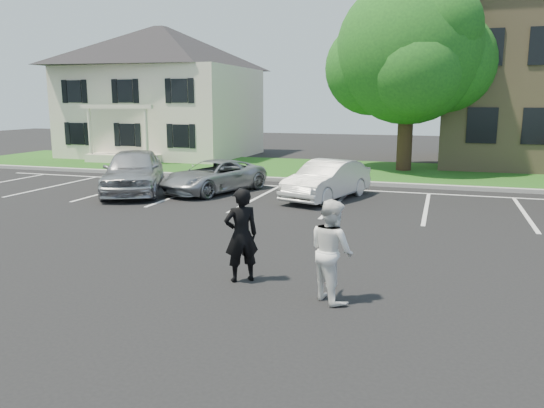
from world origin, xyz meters
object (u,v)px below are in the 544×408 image
object	(u,v)px
house	(163,92)
man_black_suit	(241,235)
tree	(411,55)
car_silver_west	(133,171)
car_silver_minivan	(214,176)
man_white_shirt	(332,250)
car_white_sedan	(327,180)

from	to	relation	value
house	man_black_suit	bearing A→B (deg)	-57.57
tree	car_silver_west	world-z (taller)	tree
car_silver_minivan	man_black_suit	bearing A→B (deg)	-42.16
man_white_shirt	car_silver_minivan	bearing A→B (deg)	-11.35
car_silver_west	house	bearing A→B (deg)	89.60
man_white_shirt	car_white_sedan	bearing A→B (deg)	-32.89
house	car_white_sedan	world-z (taller)	house
car_silver_west	car_silver_minivan	size ratio (longest dim) A/B	1.13
house	car_white_sedan	bearing A→B (deg)	-42.43
car_white_sedan	car_silver_minivan	bearing A→B (deg)	-164.65
house	car_silver_west	xyz separation A→B (m)	(5.63, -12.36, -3.02)
man_black_suit	car_silver_west	world-z (taller)	man_black_suit
man_black_suit	car_silver_west	distance (m)	10.55
car_silver_west	car_white_sedan	distance (m)	6.96
car_white_sedan	tree	bearing A→B (deg)	93.65
tree	man_white_shirt	size ratio (longest dim) A/B	5.15
man_black_suit	car_silver_minivan	world-z (taller)	man_black_suit
car_silver_minivan	car_white_sedan	bearing A→B (deg)	18.88
man_black_suit	man_white_shirt	world-z (taller)	man_black_suit
tree	man_white_shirt	distance (m)	18.01
tree	house	bearing A→B (deg)	167.93
man_black_suit	car_silver_minivan	bearing A→B (deg)	-100.34
car_silver_west	car_silver_minivan	world-z (taller)	car_silver_west
man_white_shirt	car_silver_west	xyz separation A→B (m)	(-8.91, 8.19, -0.05)
car_silver_west	car_white_sedan	bearing A→B (deg)	-17.33
car_white_sedan	man_black_suit	bearing A→B (deg)	-70.96
tree	car_silver_west	xyz separation A→B (m)	(-8.92, -9.25, -4.54)
tree	car_silver_west	size ratio (longest dim) A/B	1.86
man_black_suit	man_white_shirt	xyz separation A→B (m)	(1.76, -0.44, -0.02)
car_silver_west	car_white_sedan	size ratio (longest dim) A/B	1.19
man_white_shirt	car_silver_west	bearing A→B (deg)	2.03
man_black_suit	car_white_sedan	distance (m)	8.67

